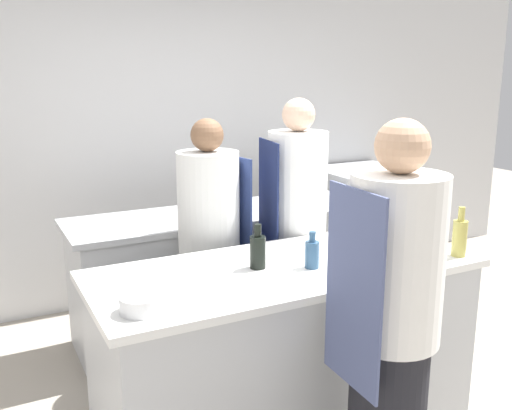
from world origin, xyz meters
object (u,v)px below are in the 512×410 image
at_px(bottle_vinegar, 312,253).
at_px(bottle_wine, 460,237).
at_px(bowl_prep_small, 389,229).
at_px(bottle_olive_oil, 258,251).
at_px(cup, 389,240).
at_px(chef_at_pass_far, 296,234).
at_px(oven_range, 359,223).
at_px(chef_at_prep_near, 391,325).
at_px(bowl_mixing_large, 141,304).
at_px(chef_at_stove, 210,250).

bearing_deg(bottle_vinegar, bottle_wine, -14.06).
bearing_deg(bowl_prep_small, bottle_olive_oil, -170.98).
distance_m(bottle_vinegar, bottle_wine, 0.85).
distance_m(bowl_prep_small, cup, 0.27).
height_order(bottle_vinegar, bottle_wine, bottle_wine).
distance_m(chef_at_pass_far, bottle_vinegar, 0.78).
bearing_deg(oven_range, bottle_olive_oil, -139.11).
distance_m(chef_at_prep_near, cup, 0.92).
bearing_deg(bottle_olive_oil, oven_range, 40.89).
bearing_deg(cup, oven_range, 56.96).
bearing_deg(bottle_olive_oil, bottle_vinegar, -26.43).
bearing_deg(chef_at_prep_near, cup, -36.74).
relative_size(oven_range, bowl_mixing_large, 5.78).
bearing_deg(chef_at_pass_far, chef_at_stove, 88.33).
xyz_separation_m(bottle_vinegar, bowl_prep_small, (0.74, 0.28, -0.04)).
height_order(oven_range, bottle_olive_oil, bottle_olive_oil).
relative_size(chef_at_prep_near, bowl_mixing_large, 9.74).
bearing_deg(cup, bowl_prep_small, 50.10).
bearing_deg(bottle_wine, bowl_prep_small, 99.35).
distance_m(chef_at_pass_far, bowl_mixing_large, 1.53).
xyz_separation_m(chef_at_prep_near, cup, (0.57, 0.71, 0.11)).
height_order(chef_at_prep_near, chef_at_stove, chef_at_prep_near).
relative_size(chef_at_stove, bottle_vinegar, 8.45).
height_order(chef_at_prep_near, bowl_prep_small, chef_at_prep_near).
height_order(chef_at_stove, bottle_olive_oil, chef_at_stove).
bearing_deg(cup, bottle_vinegar, -172.41).
distance_m(chef_at_stove, chef_at_pass_far, 0.58).
bearing_deg(chef_at_stove, chef_at_pass_far, 69.60).
bearing_deg(bottle_olive_oil, bottle_wine, -17.12).
height_order(bottle_olive_oil, cup, bottle_olive_oil).
xyz_separation_m(chef_at_stove, bottle_vinegar, (0.23, -0.81, 0.18)).
bearing_deg(cup, chef_at_stove, 137.33).
bearing_deg(chef_at_prep_near, bowl_prep_small, -36.92).
distance_m(chef_at_pass_far, cup, 0.67).
distance_m(bottle_olive_oil, bottle_vinegar, 0.28).
relative_size(bottle_vinegar, bowl_prep_small, 1.06).
relative_size(oven_range, cup, 10.06).
height_order(chef_at_stove, bottle_wine, chef_at_stove).
distance_m(oven_range, bottle_wine, 2.26).
bearing_deg(bottle_wine, chef_at_prep_near, -152.82).
bearing_deg(chef_at_pass_far, cup, -149.19).
height_order(bottle_wine, cup, bottle_wine).
bearing_deg(bottle_vinegar, cup, 7.59).
distance_m(chef_at_pass_far, bowl_prep_small, 0.59).
height_order(chef_at_stove, cup, chef_at_stove).
xyz_separation_m(chef_at_prep_near, chef_at_stove, (-0.23, 1.44, -0.05)).
relative_size(bowl_prep_small, cup, 1.79).
bearing_deg(chef_at_prep_near, oven_range, -32.52).
height_order(oven_range, bottle_wine, bottle_wine).
xyz_separation_m(oven_range, bottle_vinegar, (-1.70, -1.81, 0.48)).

